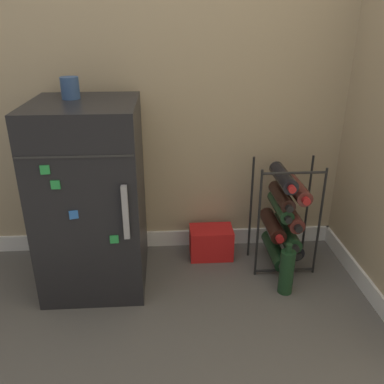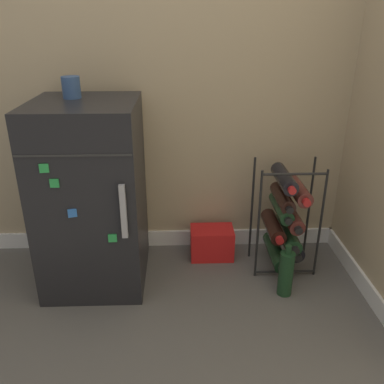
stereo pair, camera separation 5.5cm
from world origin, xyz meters
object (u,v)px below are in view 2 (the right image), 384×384
(soda_box, at_px, (212,243))
(fridge_top_cup, at_px, (71,87))
(loose_bottle_floor, at_px, (286,273))
(mini_fridge, at_px, (92,196))
(wine_rack, at_px, (285,219))

(soda_box, bearing_deg, fridge_top_cup, -172.55)
(loose_bottle_floor, bearing_deg, soda_box, 133.05)
(mini_fridge, bearing_deg, fridge_top_cup, 128.66)
(wine_rack, bearing_deg, fridge_top_cup, 178.85)
(mini_fridge, relative_size, soda_box, 3.85)
(mini_fridge, relative_size, wine_rack, 1.54)
(fridge_top_cup, xyz_separation_m, loose_bottle_floor, (0.96, -0.26, -0.81))
(mini_fridge, relative_size, fridge_top_cup, 9.44)
(fridge_top_cup, bearing_deg, soda_box, 7.45)
(soda_box, distance_m, loose_bottle_floor, 0.47)
(soda_box, height_order, loose_bottle_floor, loose_bottle_floor)
(soda_box, xyz_separation_m, fridge_top_cup, (-0.64, -0.08, 0.84))
(mini_fridge, distance_m, soda_box, 0.70)
(loose_bottle_floor, bearing_deg, wine_rack, 80.85)
(wine_rack, bearing_deg, soda_box, 163.79)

